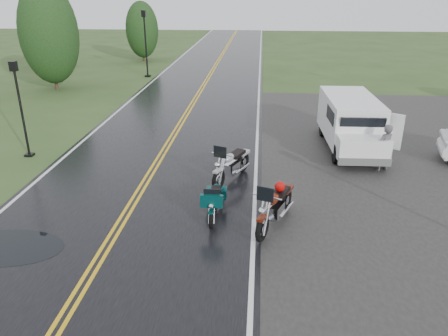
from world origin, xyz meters
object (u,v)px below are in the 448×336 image
at_px(motorcycle_red, 263,218).
at_px(lamp_post_near_left, 21,110).
at_px(person_at_van, 384,149).
at_px(van_white, 338,137).
at_px(motorcycle_silver, 218,171).
at_px(lamp_post_far_left, 146,44).
at_px(motorcycle_teal, 211,211).

xyz_separation_m(motorcycle_red, lamp_post_near_left, (-9.32, 5.70, 1.15)).
bearing_deg(person_at_van, motorcycle_red, 20.82).
xyz_separation_m(motorcycle_red, van_white, (2.82, 5.87, 0.33)).
bearing_deg(lamp_post_near_left, person_at_van, -1.74).
distance_m(motorcycle_silver, person_at_van, 6.25).
bearing_deg(motorcycle_silver, lamp_post_near_left, -175.24).
relative_size(motorcycle_silver, lamp_post_far_left, 0.52).
bearing_deg(lamp_post_far_left, van_white, -55.38).
relative_size(motorcycle_teal, van_white, 0.36).
bearing_deg(motorcycle_silver, van_white, 57.46).
height_order(person_at_van, lamp_post_near_left, lamp_post_near_left).
height_order(motorcycle_silver, lamp_post_far_left, lamp_post_far_left).
bearing_deg(van_white, motorcycle_red, -117.27).
distance_m(van_white, person_at_van, 1.68).
xyz_separation_m(motorcycle_teal, person_at_van, (5.78, 4.72, 0.29)).
xyz_separation_m(van_white, lamp_post_near_left, (-12.14, -0.17, 0.82)).
bearing_deg(motorcycle_red, person_at_van, 72.14).
distance_m(motorcycle_red, lamp_post_far_left, 24.11).
height_order(motorcycle_teal, person_at_van, person_at_van).
relative_size(motorcycle_silver, van_white, 0.46).
bearing_deg(motorcycle_teal, motorcycle_silver, 91.27).
relative_size(motorcycle_red, van_white, 0.46).
height_order(van_white, person_at_van, van_white).
xyz_separation_m(motorcycle_silver, person_at_van, (5.82, 2.27, 0.13)).
xyz_separation_m(motorcycle_silver, lamp_post_far_left, (-7.19, 19.45, 1.65)).
height_order(van_white, lamp_post_near_left, lamp_post_near_left).
bearing_deg(motorcycle_red, lamp_post_near_left, 170.40).
bearing_deg(lamp_post_far_left, motorcycle_teal, -71.71).
relative_size(motorcycle_red, lamp_post_far_left, 0.53).
distance_m(motorcycle_teal, van_white, 6.80).
height_order(lamp_post_near_left, lamp_post_far_left, lamp_post_far_left).
xyz_separation_m(van_white, lamp_post_far_left, (-11.45, 16.59, 1.32)).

